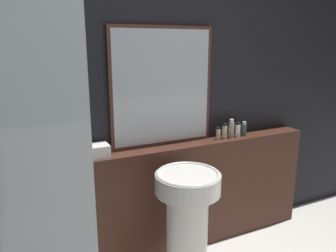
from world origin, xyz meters
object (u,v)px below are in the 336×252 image
object	(u,v)px
towel_stack	(92,152)
hand_soap_bottle	(244,129)
shampoo_bottle	(218,134)
body_wash_bottle	(238,130)
mirror	(162,87)
lotion_bottle	(231,129)
pedestal_sink	(187,219)
conditioner_bottle	(224,131)

from	to	relation	value
towel_stack	hand_soap_bottle	world-z (taller)	hand_soap_bottle
shampoo_bottle	body_wash_bottle	xyz separation A→B (m)	(0.20, 0.00, 0.01)
mirror	body_wash_bottle	xyz separation A→B (m)	(0.67, -0.07, -0.39)
shampoo_bottle	lotion_bottle	bearing A→B (deg)	0.00
towel_stack	pedestal_sink	bearing A→B (deg)	-36.18
pedestal_sink	conditioner_bottle	size ratio (longest dim) A/B	6.44
pedestal_sink	body_wash_bottle	xyz separation A→B (m)	(0.71, 0.40, 0.46)
conditioner_bottle	hand_soap_bottle	xyz separation A→B (m)	(0.20, -0.00, -0.00)
lotion_bottle	body_wash_bottle	size ratio (longest dim) A/B	1.26
towel_stack	hand_soap_bottle	distance (m)	1.32
shampoo_bottle	conditioner_bottle	distance (m)	0.06
shampoo_bottle	hand_soap_bottle	world-z (taller)	hand_soap_bottle
shampoo_bottle	hand_soap_bottle	distance (m)	0.27
shampoo_bottle	lotion_bottle	xyz separation A→B (m)	(0.13, 0.00, 0.02)
body_wash_bottle	hand_soap_bottle	bearing A→B (deg)	-0.00
mirror	towel_stack	world-z (taller)	mirror
towel_stack	lotion_bottle	size ratio (longest dim) A/B	1.49
body_wash_bottle	hand_soap_bottle	world-z (taller)	body_wash_bottle
hand_soap_bottle	body_wash_bottle	bearing A→B (deg)	180.00
pedestal_sink	hand_soap_bottle	bearing A→B (deg)	27.25
pedestal_sink	towel_stack	xyz separation A→B (m)	(-0.54, 0.40, 0.45)
mirror	shampoo_bottle	bearing A→B (deg)	-8.67
body_wash_bottle	mirror	bearing A→B (deg)	173.86
shampoo_bottle	conditioner_bottle	bearing A→B (deg)	0.00
pedestal_sink	mirror	world-z (taller)	mirror
mirror	body_wash_bottle	size ratio (longest dim) A/B	7.17
shampoo_bottle	hand_soap_bottle	size ratio (longest dim) A/B	0.84
pedestal_sink	lotion_bottle	xyz separation A→B (m)	(0.64, 0.40, 0.48)
towel_stack	body_wash_bottle	bearing A→B (deg)	0.00
lotion_bottle	body_wash_bottle	world-z (taller)	lotion_bottle
conditioner_bottle	body_wash_bottle	distance (m)	0.14
shampoo_bottle	lotion_bottle	world-z (taller)	lotion_bottle
pedestal_sink	towel_stack	distance (m)	0.81
shampoo_bottle	pedestal_sink	bearing A→B (deg)	-141.90
conditioner_bottle	body_wash_bottle	size ratio (longest dim) A/B	1.04
towel_stack	hand_soap_bottle	bearing A→B (deg)	-0.00
shampoo_bottle	towel_stack	bearing A→B (deg)	180.00
conditioner_bottle	body_wash_bottle	xyz separation A→B (m)	(0.14, 0.00, -0.00)
towel_stack	conditioner_bottle	distance (m)	1.12
towel_stack	hand_soap_bottle	xyz separation A→B (m)	(1.32, -0.00, 0.01)
mirror	hand_soap_bottle	size ratio (longest dim) A/B	7.25
body_wash_bottle	lotion_bottle	bearing A→B (deg)	180.00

